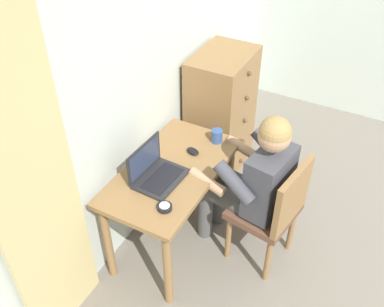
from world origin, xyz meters
name	(u,v)px	position (x,y,z in m)	size (l,w,h in m)	color
wall_back	(140,69)	(0.00, 2.20, 1.25)	(4.80, 0.05, 2.50)	silver
curtain_panel	(33,189)	(-1.08, 2.13, 1.11)	(0.54, 0.03, 2.23)	#CCB77A
desk	(172,182)	(-0.24, 1.84, 0.59)	(1.05, 0.58, 0.71)	olive
dresser	(221,114)	(0.75, 1.93, 0.55)	(0.60, 0.45, 1.09)	olive
chair	(274,209)	(-0.06, 1.17, 0.49)	(0.48, 0.46, 0.88)	brown
person_seated	(252,178)	(-0.03, 1.35, 0.68)	(0.59, 0.63, 1.20)	#4C4C4C
laptop	(155,172)	(-0.36, 1.89, 0.76)	(0.35, 0.27, 0.24)	#232326
computer_mouse	(193,151)	(-0.02, 1.80, 0.73)	(0.06, 0.10, 0.03)	black
desk_clock	(165,207)	(-0.57, 1.70, 0.73)	(0.09, 0.09, 0.03)	black
coffee_mug	(217,136)	(0.18, 1.71, 0.76)	(0.12, 0.08, 0.09)	#33518C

